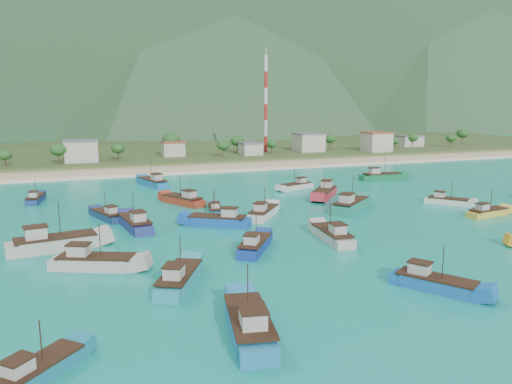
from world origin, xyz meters
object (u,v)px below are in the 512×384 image
object	(u,v)px
boat_11	(219,221)
boat_26	(215,210)
boat_10	(435,284)
boat_30	(447,202)
boat_18	(108,216)
boat_6	(296,187)
boat_12	(36,199)
boat_3	(263,213)
radio_tower	(266,104)
boat_27	(249,326)
boat_17	(351,206)
boat_23	(179,280)
boat_16	(153,183)
boat_0	(488,213)
boat_1	(255,246)
boat_25	(36,373)
boat_9	(332,236)
boat_4	(325,193)
boat_28	(95,263)
boat_7	(135,224)
boat_15	(381,177)
boat_19	(183,201)

from	to	relation	value
boat_11	boat_26	world-z (taller)	boat_11
boat_10	boat_26	bearing A→B (deg)	-107.01
boat_30	boat_18	bearing A→B (deg)	-48.16
boat_6	boat_12	xyz separation A→B (m)	(-60.86, 5.26, -0.06)
boat_3	boat_18	xyz separation A→B (m)	(-28.19, 8.63, -0.13)
radio_tower	boat_27	size ratio (longest dim) A/B	3.02
boat_10	boat_17	size ratio (longest dim) A/B	0.85
boat_23	boat_16	bearing A→B (deg)	110.69
radio_tower	boat_11	xyz separation A→B (m)	(-49.56, -103.62, -19.82)
boat_0	boat_10	world-z (taller)	boat_10
boat_1	boat_23	xyz separation A→B (m)	(-13.51, -10.37, 0.10)
boat_25	boat_26	bearing A→B (deg)	105.20
boat_12	boat_16	xyz separation A→B (m)	(27.56, 11.57, 0.31)
boat_27	boat_23	bearing A→B (deg)	114.46
boat_0	boat_25	world-z (taller)	boat_0
boat_9	boat_23	bearing A→B (deg)	-152.29
boat_11	boat_10	bearing A→B (deg)	-125.42
boat_9	boat_4	bearing A→B (deg)	69.12
boat_17	boat_28	size ratio (longest dim) A/B	1.04
radio_tower	boat_7	world-z (taller)	radio_tower
boat_23	boat_0	bearing A→B (deg)	41.15
boat_12	boat_17	xyz separation A→B (m)	(60.82, -31.58, 0.39)
boat_17	boat_23	distance (m)	51.04
boat_12	boat_15	xyz separation A→B (m)	(89.38, -0.33, 0.32)
boat_10	boat_3	bearing A→B (deg)	-114.63
boat_4	radio_tower	bearing A→B (deg)	-62.23
boat_0	boat_28	distance (m)	73.01
boat_27	boat_30	world-z (taller)	boat_27
boat_0	boat_23	size ratio (longest dim) A/B	0.84
boat_15	boat_18	distance (m)	78.82
boat_10	boat_23	distance (m)	30.37
boat_15	boat_27	xyz separation A→B (m)	(-66.34, -76.08, 0.03)
boat_10	boat_19	world-z (taller)	boat_19
boat_0	boat_19	world-z (taller)	boat_19
boat_30	boat_16	bearing A→B (deg)	-78.09
boat_6	boat_19	xyz separation A→B (m)	(-30.81, -8.73, 0.16)
boat_7	boat_28	world-z (taller)	boat_7
boat_7	boat_28	size ratio (longest dim) A/B	1.03
boat_30	boat_1	bearing A→B (deg)	-20.19
radio_tower	boat_28	size ratio (longest dim) A/B	3.28
boat_6	boat_26	bearing A→B (deg)	106.27
boat_17	boat_30	size ratio (longest dim) A/B	1.38
boat_10	boat_30	world-z (taller)	boat_10
radio_tower	boat_11	world-z (taller)	radio_tower
boat_26	boat_27	distance (m)	53.43
boat_9	boat_27	world-z (taller)	boat_27
radio_tower	boat_1	size ratio (longest dim) A/B	3.80
boat_7	boat_15	xyz separation A→B (m)	(71.57, 31.31, 0.03)
boat_18	boat_9	bearing A→B (deg)	-60.55
radio_tower	boat_16	world-z (taller)	radio_tower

